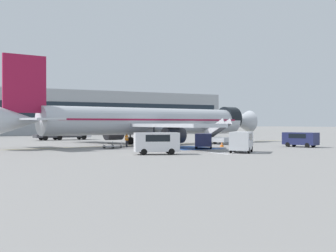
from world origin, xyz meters
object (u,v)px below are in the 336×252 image
(fuel_tanker, at_px, (62,131))
(service_van_0, at_px, (204,139))
(terminal_building, at_px, (75,113))
(service_van_2, at_px, (157,141))
(boarding_stairs_forward, at_px, (218,138))
(traffic_cone_0, at_px, (166,146))
(ground_crew_1, at_px, (127,139))
(traffic_cone_1, at_px, (222,144))
(service_van_3, at_px, (241,140))
(ground_crew_0, at_px, (141,140))
(baggage_cart, at_px, (113,146))
(service_van_1, at_px, (300,138))
(airliner, at_px, (147,121))

(fuel_tanker, height_order, service_van_0, fuel_tanker)
(terminal_building, bearing_deg, service_van_2, -103.38)
(boarding_stairs_forward, xyz_separation_m, traffic_cone_0, (-12.19, -5.50, -0.75))
(ground_crew_1, height_order, terminal_building, terminal_building)
(boarding_stairs_forward, height_order, traffic_cone_0, boarding_stairs_forward)
(traffic_cone_1, bearing_deg, boarding_stairs_forward, 58.09)
(fuel_tanker, relative_size, terminal_building, 0.12)
(boarding_stairs_forward, bearing_deg, service_van_3, -126.64)
(ground_crew_0, relative_size, traffic_cone_1, 2.81)
(terminal_building, bearing_deg, baggage_cart, -105.07)
(service_van_3, bearing_deg, ground_crew_1, -25.31)
(service_van_0, distance_m, service_van_1, 13.63)
(service_van_1, xyz_separation_m, service_van_2, (-23.77, -3.38, 0.15))
(baggage_cart, xyz_separation_m, ground_crew_0, (3.10, -1.80, 0.82))
(service_van_1, height_order, baggage_cart, service_van_1)
(service_van_0, bearing_deg, fuel_tanker, -44.68)
(service_van_0, xyz_separation_m, ground_crew_0, (-6.70, 4.55, -0.07))
(fuel_tanker, height_order, service_van_1, fuel_tanker)
(boarding_stairs_forward, relative_size, baggage_cart, 1.83)
(service_van_0, relative_size, service_van_3, 1.14)
(airliner, xyz_separation_m, service_van_3, (0.75, -21.10, -2.16))
(baggage_cart, distance_m, traffic_cone_0, 6.94)
(boarding_stairs_forward, xyz_separation_m, traffic_cone_1, (-4.26, -6.85, -0.65))
(airliner, xyz_separation_m, fuel_tanker, (-4.73, 26.33, -1.79))
(boarding_stairs_forward, height_order, service_van_0, boarding_stairs_forward)
(airliner, relative_size, service_van_1, 9.00)
(ground_crew_1, bearing_deg, service_van_1, -150.63)
(airliner, relative_size, service_van_0, 8.56)
(service_van_0, bearing_deg, service_van_1, -160.55)
(service_van_2, distance_m, traffic_cone_0, 12.92)
(service_van_0, height_order, ground_crew_0, service_van_0)
(baggage_cart, height_order, ground_crew_1, ground_crew_1)
(service_van_2, distance_m, ground_crew_0, 12.36)
(service_van_1, bearing_deg, traffic_cone_0, -38.58)
(service_van_3, bearing_deg, traffic_cone_1, -70.28)
(fuel_tanker, distance_m, terminal_building, 45.80)
(service_van_0, height_order, traffic_cone_0, service_van_0)
(traffic_cone_0, distance_m, traffic_cone_1, 8.04)
(ground_crew_0, xyz_separation_m, traffic_cone_1, (11.16, -2.38, -0.74))
(baggage_cart, relative_size, ground_crew_1, 1.66)
(ground_crew_1, bearing_deg, traffic_cone_1, -147.96)
(service_van_0, relative_size, service_van_1, 1.05)
(service_van_0, distance_m, traffic_cone_0, 5.02)
(airliner, bearing_deg, ground_crew_0, -40.33)
(ground_crew_0, distance_m, traffic_cone_0, 3.50)
(traffic_cone_0, height_order, traffic_cone_1, traffic_cone_1)
(traffic_cone_0, relative_size, terminal_building, 0.00)
(service_van_3, bearing_deg, baggage_cart, -14.26)
(service_van_1, distance_m, baggage_cart, 25.05)
(boarding_stairs_forward, relative_size, traffic_cone_0, 11.85)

